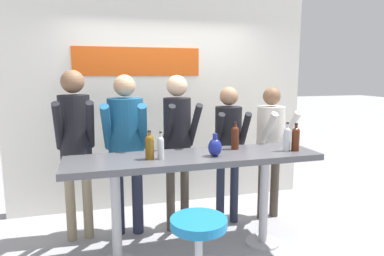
% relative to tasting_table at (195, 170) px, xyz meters
% --- Properties ---
extents(ground_plane, '(40.00, 40.00, 0.00)m').
position_rel_tasting_table_xyz_m(ground_plane, '(0.00, 0.00, -0.87)').
color(ground_plane, '#9E9EA3').
extents(back_wall, '(4.05, 0.12, 2.87)m').
position_rel_tasting_table_xyz_m(back_wall, '(-0.00, 1.47, 0.57)').
color(back_wall, silver).
rests_on(back_wall, ground_plane).
extents(tasting_table, '(2.45, 0.63, 1.02)m').
position_rel_tasting_table_xyz_m(tasting_table, '(0.00, 0.00, 0.00)').
color(tasting_table, '#4C4C51').
rests_on(tasting_table, ground_plane).
extents(bar_stool, '(0.45, 0.45, 0.73)m').
position_rel_tasting_table_xyz_m(bar_stool, '(-0.20, -0.79, -0.38)').
color(bar_stool, '#B2B2B7').
rests_on(bar_stool, ground_plane).
extents(person_far_left, '(0.40, 0.54, 1.84)m').
position_rel_tasting_table_xyz_m(person_far_left, '(-1.12, 0.64, 0.29)').
color(person_far_left, gray).
rests_on(person_far_left, ground_plane).
extents(person_left, '(0.51, 0.61, 1.79)m').
position_rel_tasting_table_xyz_m(person_left, '(-0.60, 0.63, 0.23)').
color(person_left, '#23283D').
rests_on(person_left, ground_plane).
extents(person_center_left, '(0.38, 0.53, 1.78)m').
position_rel_tasting_table_xyz_m(person_center_left, '(-0.03, 0.57, 0.26)').
color(person_center_left, '#473D33').
rests_on(person_center_left, ground_plane).
extents(person_center, '(0.42, 0.54, 1.65)m').
position_rel_tasting_table_xyz_m(person_center, '(0.59, 0.59, 0.16)').
color(person_center, '#23283D').
rests_on(person_center, ground_plane).
extents(person_center_right, '(0.43, 0.54, 1.63)m').
position_rel_tasting_table_xyz_m(person_center_right, '(1.14, 0.59, 0.14)').
color(person_center_right, '#473D33').
rests_on(person_center_right, ground_plane).
extents(wine_bottle_0, '(0.07, 0.07, 0.30)m').
position_rel_tasting_table_xyz_m(wine_bottle_0, '(0.95, -0.09, 0.28)').
color(wine_bottle_0, '#B7BCC1').
rests_on(wine_bottle_0, tasting_table).
extents(wine_bottle_1, '(0.08, 0.08, 0.28)m').
position_rel_tasting_table_xyz_m(wine_bottle_1, '(1.04, -0.10, 0.28)').
color(wine_bottle_1, '#4C1E0F').
rests_on(wine_bottle_1, tasting_table).
extents(wine_bottle_2, '(0.06, 0.06, 0.26)m').
position_rel_tasting_table_xyz_m(wine_bottle_2, '(-0.34, -0.06, 0.27)').
color(wine_bottle_2, '#B7BCC1').
rests_on(wine_bottle_2, tasting_table).
extents(wine_bottle_3, '(0.08, 0.08, 0.29)m').
position_rel_tasting_table_xyz_m(wine_bottle_3, '(0.47, 0.13, 0.28)').
color(wine_bottle_3, '#4C1E0F').
rests_on(wine_bottle_3, tasting_table).
extents(wine_bottle_4, '(0.08, 0.08, 0.27)m').
position_rel_tasting_table_xyz_m(wine_bottle_4, '(-0.44, -0.04, 0.28)').
color(wine_bottle_4, brown).
rests_on(wine_bottle_4, tasting_table).
extents(decorative_vase, '(0.13, 0.13, 0.22)m').
position_rel_tasting_table_xyz_m(decorative_vase, '(0.17, -0.10, 0.24)').
color(decorative_vase, navy).
rests_on(decorative_vase, tasting_table).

